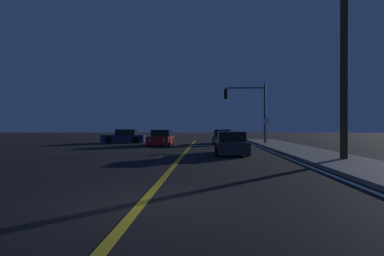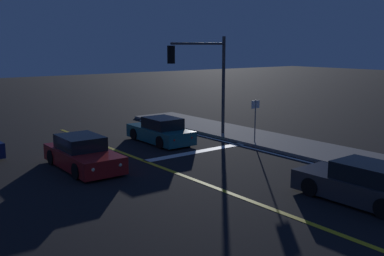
{
  "view_description": "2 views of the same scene",
  "coord_description": "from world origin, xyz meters",
  "px_view_note": "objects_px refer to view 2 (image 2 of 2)",
  "views": [
    {
      "loc": [
        1.39,
        -7.31,
        1.65
      ],
      "look_at": [
        0.1,
        21.64,
        1.49
      ],
      "focal_mm": 31.97,
      "sensor_mm": 36.0,
      "label": 1
    },
    {
      "loc": [
        -10.13,
        5.09,
        5.01
      ],
      "look_at": [
        -1.08,
        16.79,
        2.31
      ],
      "focal_mm": 42.12,
      "sensor_mm": 36.0,
      "label": 2
    }
  ],
  "objects_px": {
    "car_following_oncoming_red": "(83,154)",
    "traffic_signal_near_right": "(205,71)",
    "street_sign_corner": "(255,114)",
    "car_mid_block_charcoal": "(362,185)",
    "car_far_approaching_teal": "(161,131)"
  },
  "relations": [
    {
      "from": "traffic_signal_near_right",
      "to": "street_sign_corner",
      "type": "distance_m",
      "value": 3.67
    },
    {
      "from": "car_mid_block_charcoal",
      "to": "traffic_signal_near_right",
      "type": "relative_size",
      "value": 0.78
    },
    {
      "from": "traffic_signal_near_right",
      "to": "street_sign_corner",
      "type": "xyz_separation_m",
      "value": [
        1.06,
        -2.8,
        -2.11
      ]
    },
    {
      "from": "car_mid_block_charcoal",
      "to": "car_following_oncoming_red",
      "type": "distance_m",
      "value": 10.87
    },
    {
      "from": "car_far_approaching_teal",
      "to": "street_sign_corner",
      "type": "bearing_deg",
      "value": -43.02
    },
    {
      "from": "car_far_approaching_teal",
      "to": "car_mid_block_charcoal",
      "type": "relative_size",
      "value": 0.99
    },
    {
      "from": "car_following_oncoming_red",
      "to": "traffic_signal_near_right",
      "type": "height_order",
      "value": "traffic_signal_near_right"
    },
    {
      "from": "car_following_oncoming_red",
      "to": "street_sign_corner",
      "type": "distance_m",
      "value": 9.05
    },
    {
      "from": "car_far_approaching_teal",
      "to": "traffic_signal_near_right",
      "type": "xyz_separation_m",
      "value": [
        2.47,
        -0.6,
        3.1
      ]
    },
    {
      "from": "car_following_oncoming_red",
      "to": "traffic_signal_near_right",
      "type": "relative_size",
      "value": 0.81
    },
    {
      "from": "car_following_oncoming_red",
      "to": "street_sign_corner",
      "type": "height_order",
      "value": "street_sign_corner"
    },
    {
      "from": "traffic_signal_near_right",
      "to": "street_sign_corner",
      "type": "height_order",
      "value": "traffic_signal_near_right"
    },
    {
      "from": "traffic_signal_near_right",
      "to": "car_far_approaching_teal",
      "type": "bearing_deg",
      "value": -13.66
    },
    {
      "from": "car_following_oncoming_red",
      "to": "traffic_signal_near_right",
      "type": "distance_m",
      "value": 8.6
    },
    {
      "from": "car_mid_block_charcoal",
      "to": "traffic_signal_near_right",
      "type": "height_order",
      "value": "traffic_signal_near_right"
    }
  ]
}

